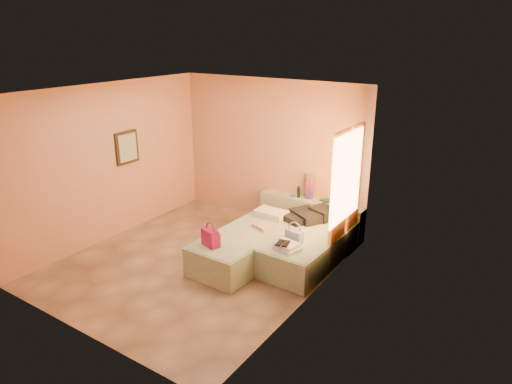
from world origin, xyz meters
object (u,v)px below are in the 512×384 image
headboard_ledge (310,216)px  bed_left (246,246)px  water_bottle (299,192)px  magenta_handbag (211,237)px  bed_right (310,247)px  green_book (326,201)px  flower_vase (348,201)px  blue_handbag (294,236)px  towel_stack (287,247)px

headboard_ledge → bed_left: size_ratio=1.02×
water_bottle → magenta_handbag: size_ratio=0.74×
water_bottle → magenta_handbag: water_bottle is taller
headboard_ledge → water_bottle: bearing=-174.7°
bed_right → headboard_ledge: bearing=118.1°
bed_left → green_book: size_ratio=9.98×
flower_vase → blue_handbag: flower_vase is taller
flower_vase → blue_handbag: 1.50m
towel_stack → bed_left: bearing=169.2°
blue_handbag → towel_stack: bearing=-68.6°
bed_left → green_book: 1.84m
bed_right → green_book: 1.23m
magenta_handbag → green_book: bearing=87.6°
blue_handbag → bed_right: bearing=90.9°
green_book → magenta_handbag: size_ratio=0.68×
flower_vase → water_bottle: bearing=-177.6°
water_bottle → flower_vase: bearing=2.4°
bed_left → towel_stack: size_ratio=5.71×
headboard_ledge → bed_left: (-0.38, -1.60, -0.08)m
water_bottle → green_book: bearing=11.2°
towel_stack → water_bottle: bearing=113.6°
flower_vase → blue_handbag: size_ratio=0.86×
headboard_ledge → bed_right: (0.52, -1.05, -0.08)m
water_bottle → green_book: water_bottle is taller
green_book → magenta_handbag: magenta_handbag is taller
bed_left → bed_right: same height
flower_vase → towel_stack: flower_vase is taller
headboard_ledge → magenta_handbag: bearing=-103.4°
bed_left → blue_handbag: 0.91m
water_bottle → flower_vase: flower_vase is taller
magenta_handbag → water_bottle: bearing=99.3°
headboard_ledge → flower_vase: bearing=1.4°
towel_stack → bed_right: bearing=88.6°
bed_right → magenta_handbag: magenta_handbag is taller
headboard_ledge → water_bottle: (-0.25, -0.02, 0.43)m
bed_left → bed_right: size_ratio=1.00×
green_book → flower_vase: 0.46m
water_bottle → blue_handbag: size_ratio=0.74×
bed_right → flower_vase: size_ratio=7.87×
headboard_ledge → flower_vase: (0.71, 0.02, 0.45)m
headboard_ledge → green_book: bearing=16.4°
magenta_handbag → blue_handbag: 1.30m
towel_stack → green_book: bearing=97.4°
flower_vase → bed_left: bearing=-124.0°
flower_vase → magenta_handbag: 2.63m
headboard_ledge → water_bottle: size_ratio=9.37×
bed_left → green_book: green_book is taller
water_bottle → flower_vase: size_ratio=0.86×
headboard_ledge → green_book: green_book is taller
headboard_ledge → green_book: size_ratio=10.22×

